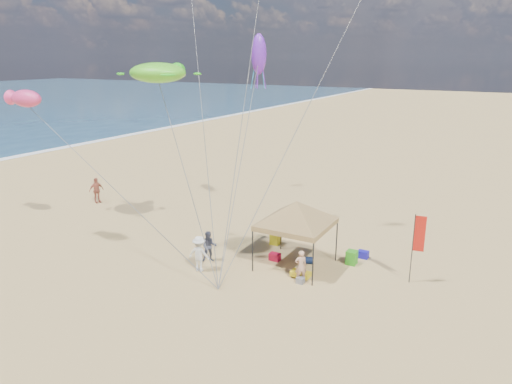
{
  "coord_description": "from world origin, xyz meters",
  "views": [
    {
      "loc": [
        10.35,
        -15.1,
        10.0
      ],
      "look_at": [
        0.0,
        3.0,
        4.0
      ],
      "focal_mm": 33.08,
      "sensor_mm": 36.0,
      "label": 1
    }
  ],
  "objects_px": {
    "canopy_tent": "(297,204)",
    "feather_flag": "(417,238)",
    "chair_yellow": "(275,238)",
    "cooler_blue": "(363,254)",
    "person_near_c": "(199,254)",
    "person_near_b": "(209,247)",
    "cooler_red": "(275,257)",
    "chair_green": "(352,257)",
    "person_far_a": "(96,190)",
    "person_near_a": "(301,266)",
    "beach_cart": "(301,274)"
  },
  "relations": [
    {
      "from": "cooler_red",
      "to": "person_near_a",
      "type": "relative_size",
      "value": 0.35
    },
    {
      "from": "canopy_tent",
      "to": "cooler_red",
      "type": "bearing_deg",
      "value": 176.31
    },
    {
      "from": "canopy_tent",
      "to": "cooler_blue",
      "type": "bearing_deg",
      "value": 44.64
    },
    {
      "from": "canopy_tent",
      "to": "cooler_red",
      "type": "height_order",
      "value": "canopy_tent"
    },
    {
      "from": "canopy_tent",
      "to": "person_near_c",
      "type": "bearing_deg",
      "value": -143.34
    },
    {
      "from": "beach_cart",
      "to": "feather_flag",
      "type": "bearing_deg",
      "value": 23.96
    },
    {
      "from": "cooler_blue",
      "to": "person_near_c",
      "type": "height_order",
      "value": "person_near_c"
    },
    {
      "from": "feather_flag",
      "to": "person_near_b",
      "type": "bearing_deg",
      "value": -164.28
    },
    {
      "from": "feather_flag",
      "to": "chair_yellow",
      "type": "height_order",
      "value": "feather_flag"
    },
    {
      "from": "chair_yellow",
      "to": "beach_cart",
      "type": "relative_size",
      "value": 0.78
    },
    {
      "from": "feather_flag",
      "to": "cooler_red",
      "type": "relative_size",
      "value": 6.14
    },
    {
      "from": "cooler_red",
      "to": "feather_flag",
      "type": "bearing_deg",
      "value": 7.95
    },
    {
      "from": "chair_yellow",
      "to": "person_near_c",
      "type": "height_order",
      "value": "person_near_c"
    },
    {
      "from": "canopy_tent",
      "to": "feather_flag",
      "type": "height_order",
      "value": "canopy_tent"
    },
    {
      "from": "cooler_red",
      "to": "beach_cart",
      "type": "relative_size",
      "value": 0.6
    },
    {
      "from": "cooler_blue",
      "to": "beach_cart",
      "type": "height_order",
      "value": "cooler_blue"
    },
    {
      "from": "canopy_tent",
      "to": "person_near_a",
      "type": "bearing_deg",
      "value": -56.6
    },
    {
      "from": "person_near_c",
      "to": "cooler_red",
      "type": "bearing_deg",
      "value": -140.27
    },
    {
      "from": "person_far_a",
      "to": "person_near_b",
      "type": "bearing_deg",
      "value": -93.64
    },
    {
      "from": "cooler_red",
      "to": "chair_green",
      "type": "xyz_separation_m",
      "value": [
        3.54,
        1.51,
        0.16
      ]
    },
    {
      "from": "canopy_tent",
      "to": "person_far_a",
      "type": "bearing_deg",
      "value": 171.2
    },
    {
      "from": "person_far_a",
      "to": "person_near_c",
      "type": "bearing_deg",
      "value": -97.74
    },
    {
      "from": "cooler_red",
      "to": "chair_yellow",
      "type": "bearing_deg",
      "value": 116.66
    },
    {
      "from": "person_near_c",
      "to": "canopy_tent",
      "type": "bearing_deg",
      "value": -151.63
    },
    {
      "from": "person_near_a",
      "to": "cooler_blue",
      "type": "bearing_deg",
      "value": -152.9
    },
    {
      "from": "canopy_tent",
      "to": "cooler_blue",
      "type": "height_order",
      "value": "canopy_tent"
    },
    {
      "from": "beach_cart",
      "to": "person_near_b",
      "type": "relative_size",
      "value": 0.56
    },
    {
      "from": "chair_yellow",
      "to": "person_near_a",
      "type": "relative_size",
      "value": 0.45
    },
    {
      "from": "canopy_tent",
      "to": "person_far_a",
      "type": "relative_size",
      "value": 3.46
    },
    {
      "from": "cooler_red",
      "to": "person_near_a",
      "type": "distance_m",
      "value": 2.65
    },
    {
      "from": "person_near_b",
      "to": "person_near_c",
      "type": "xyz_separation_m",
      "value": [
        0.23,
        -1.14,
        0.09
      ]
    },
    {
      "from": "cooler_blue",
      "to": "person_near_a",
      "type": "bearing_deg",
      "value": -112.89
    },
    {
      "from": "canopy_tent",
      "to": "beach_cart",
      "type": "bearing_deg",
      "value": -53.91
    },
    {
      "from": "cooler_blue",
      "to": "person_near_a",
      "type": "distance_m",
      "value": 4.41
    },
    {
      "from": "person_near_c",
      "to": "person_near_a",
      "type": "bearing_deg",
      "value": -171.89
    },
    {
      "from": "cooler_red",
      "to": "person_near_c",
      "type": "bearing_deg",
      "value": -131.97
    },
    {
      "from": "person_far_a",
      "to": "beach_cart",
      "type": "bearing_deg",
      "value": -87.0
    },
    {
      "from": "chair_green",
      "to": "person_near_c",
      "type": "distance_m",
      "value": 7.56
    },
    {
      "from": "chair_green",
      "to": "canopy_tent",
      "type": "bearing_deg",
      "value": -146.09
    },
    {
      "from": "chair_yellow",
      "to": "cooler_blue",
      "type": "bearing_deg",
      "value": 7.05
    },
    {
      "from": "feather_flag",
      "to": "person_near_b",
      "type": "height_order",
      "value": "feather_flag"
    },
    {
      "from": "chair_green",
      "to": "cooler_red",
      "type": "bearing_deg",
      "value": -156.87
    },
    {
      "from": "person_near_c",
      "to": "person_near_b",
      "type": "bearing_deg",
      "value": -86.66
    },
    {
      "from": "feather_flag",
      "to": "person_near_b",
      "type": "relative_size",
      "value": 2.08
    },
    {
      "from": "chair_yellow",
      "to": "feather_flag",
      "type": "bearing_deg",
      "value": -7.48
    },
    {
      "from": "person_near_b",
      "to": "feather_flag",
      "type": "bearing_deg",
      "value": -20.84
    },
    {
      "from": "canopy_tent",
      "to": "feather_flag",
      "type": "bearing_deg",
      "value": 10.38
    },
    {
      "from": "chair_yellow",
      "to": "person_near_b",
      "type": "bearing_deg",
      "value": -116.76
    },
    {
      "from": "person_near_b",
      "to": "cooler_blue",
      "type": "bearing_deg",
      "value": -3.81
    },
    {
      "from": "feather_flag",
      "to": "cooler_blue",
      "type": "xyz_separation_m",
      "value": [
        -2.86,
        1.6,
        -2.01
      ]
    }
  ]
}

